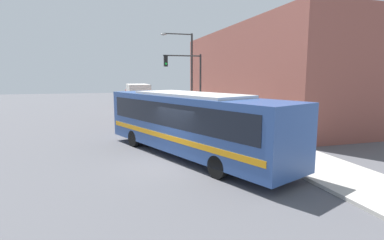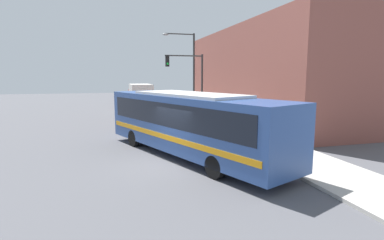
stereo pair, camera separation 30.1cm
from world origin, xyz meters
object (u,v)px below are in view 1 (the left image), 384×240
object	(u,v)px
fire_hydrant	(247,136)
pedestrian_near_corner	(263,124)
city_bus	(190,120)
pedestrian_mid_block	(260,124)
parking_meter	(219,118)
street_lamp	(188,67)
traffic_light_pole	(188,76)
delivery_truck	(137,96)

from	to	relation	value
fire_hydrant	pedestrian_near_corner	size ratio (longest dim) A/B	0.40
city_bus	pedestrian_mid_block	world-z (taller)	city_bus
parking_meter	street_lamp	world-z (taller)	street_lamp
traffic_light_pole	pedestrian_mid_block	bearing A→B (deg)	-73.15
street_lamp	parking_meter	bearing A→B (deg)	-88.86
delivery_truck	pedestrian_mid_block	xyz separation A→B (m)	(5.60, -18.61, -0.68)
traffic_light_pole	pedestrian_near_corner	world-z (taller)	traffic_light_pole
delivery_truck	street_lamp	size ratio (longest dim) A/B	0.91
traffic_light_pole	pedestrian_mid_block	xyz separation A→B (m)	(2.43, -8.03, -3.00)
city_bus	street_lamp	world-z (taller)	street_lamp
fire_hydrant	pedestrian_mid_block	size ratio (longest dim) A/B	0.44
parking_meter	pedestrian_near_corner	bearing A→B (deg)	-70.12
pedestrian_mid_block	fire_hydrant	bearing A→B (deg)	-141.65
street_lamp	traffic_light_pole	bearing A→B (deg)	-104.90
street_lamp	pedestrian_near_corner	xyz separation A→B (m)	(1.52, -11.48, -3.69)
pedestrian_mid_block	parking_meter	bearing A→B (deg)	114.52
street_lamp	city_bus	bearing A→B (deg)	-105.24
city_bus	traffic_light_pole	world-z (taller)	traffic_light_pole
pedestrian_near_corner	pedestrian_mid_block	size ratio (longest dim) A/B	1.09
city_bus	street_lamp	bearing A→B (deg)	52.52
delivery_truck	fire_hydrant	size ratio (longest dim) A/B	9.83
traffic_light_pole	pedestrian_near_corner	bearing A→B (deg)	-74.89
pedestrian_near_corner	delivery_truck	bearing A→B (deg)	105.97
parking_meter	city_bus	bearing A→B (deg)	-122.97
traffic_light_pole	pedestrian_near_corner	size ratio (longest dim) A/B	3.16
city_bus	delivery_truck	xyz separation A→B (m)	(-0.23, 21.31, -0.16)
street_lamp	delivery_truck	bearing A→B (deg)	117.34
fire_hydrant	pedestrian_near_corner	distance (m)	1.63
street_lamp	pedestrian_mid_block	distance (m)	11.72
fire_hydrant	parking_meter	distance (m)	4.49
traffic_light_pole	parking_meter	distance (m)	5.69
pedestrian_mid_block	delivery_truck	bearing A→B (deg)	106.74
delivery_truck	pedestrian_mid_block	world-z (taller)	delivery_truck
traffic_light_pole	street_lamp	size ratio (longest dim) A/B	0.73
parking_meter	pedestrian_near_corner	xyz separation A→B (m)	(1.37, -3.78, 0.07)
city_bus	pedestrian_mid_block	xyz separation A→B (m)	(5.37, 2.70, -0.84)
delivery_truck	traffic_light_pole	distance (m)	11.29
city_bus	parking_meter	distance (m)	7.17
pedestrian_mid_block	street_lamp	bearing A→B (deg)	98.55
city_bus	fire_hydrant	size ratio (longest dim) A/B	16.53
pedestrian_near_corner	pedestrian_mid_block	bearing A→B (deg)	75.67
fire_hydrant	pedestrian_mid_block	distance (m)	1.96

